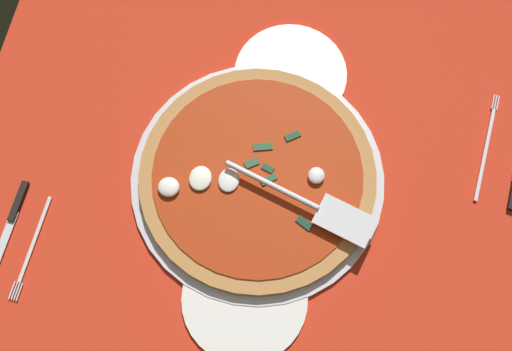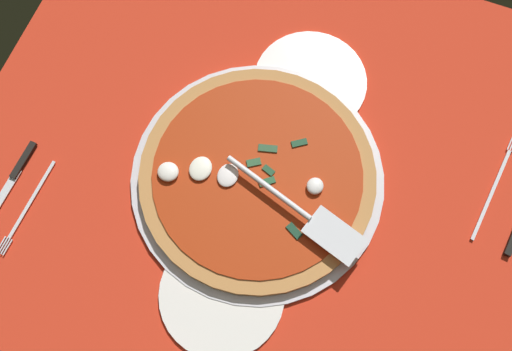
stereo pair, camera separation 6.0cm
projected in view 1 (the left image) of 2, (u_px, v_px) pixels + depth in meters
ground_plane at (255, 192)px, 104.96cm from camera, size 107.74×107.74×0.80cm
checker_pattern at (255, 191)px, 104.53cm from camera, size 107.74×107.74×0.10cm
pizza_pan at (256, 178)px, 104.64cm from camera, size 45.32×45.32×1.16cm
dinner_plate_left at (245, 298)px, 97.91cm from camera, size 21.20×21.20×1.00cm
dinner_plate_right at (290, 74)px, 111.44cm from camera, size 21.45×21.45×1.00cm
pizza at (255, 176)px, 103.11cm from camera, size 41.94×41.94×3.44cm
pizza_server at (307, 202)px, 98.73cm from camera, size 11.31×27.27×1.00cm
place_setting_near at (502, 160)px, 105.99cm from camera, size 22.34×15.82×1.40cm
place_setting_far at (21, 235)px, 101.56cm from camera, size 20.39×12.20×1.40cm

